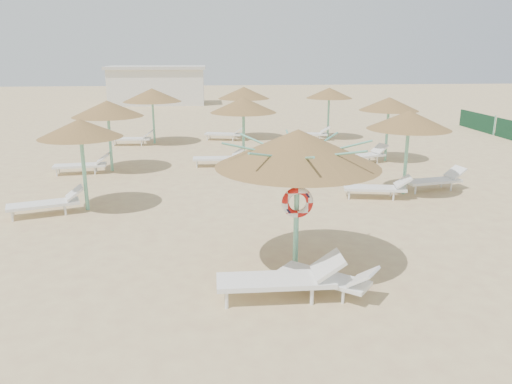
{
  "coord_description": "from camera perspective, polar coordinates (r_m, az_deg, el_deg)",
  "views": [
    {
      "loc": [
        -1.62,
        -9.87,
        4.43
      ],
      "look_at": [
        -0.58,
        1.18,
        1.3
      ],
      "focal_mm": 35.0,
      "sensor_mm": 36.0,
      "label": 1
    }
  ],
  "objects": [
    {
      "name": "main_palapa",
      "position": [
        9.93,
        4.81,
        4.96
      ],
      "size": [
        3.31,
        3.31,
        2.97
      ],
      "color": "#70C3A4",
      "rests_on": "ground"
    },
    {
      "name": "service_hut",
      "position": [
        45.17,
        -11.2,
        11.9
      ],
      "size": [
        8.4,
        4.4,
        3.25
      ],
      "color": "silver",
      "rests_on": "ground"
    },
    {
      "name": "lounger_main_a",
      "position": [
        9.34,
        3.23,
        -9.83
      ],
      "size": [
        2.34,
        0.73,
        0.85
      ],
      "rotation": [
        0.0,
        0.0,
        -0.01
      ],
      "color": "white",
      "rests_on": "ground"
    },
    {
      "name": "lounger_main_b",
      "position": [
        9.64,
        8.44,
        -9.64
      ],
      "size": [
        1.81,
        1.61,
        0.68
      ],
      "rotation": [
        0.0,
        0.0,
        -0.68
      ],
      "color": "white",
      "rests_on": "ground"
    },
    {
      "name": "ground",
      "position": [
        10.94,
        3.63,
        -8.17
      ],
      "size": [
        120.0,
        120.0,
        0.0
      ],
      "primitive_type": "plane",
      "color": "#D3BE81",
      "rests_on": "ground"
    },
    {
      "name": "palapa_field",
      "position": [
        21.12,
        -1.8,
        9.97
      ],
      "size": [
        14.4,
        14.4,
        2.72
      ],
      "color": "#70C3A4",
      "rests_on": "ground"
    }
  ]
}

